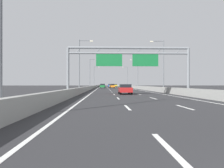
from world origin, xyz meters
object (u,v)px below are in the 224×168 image
(streetlamp_right_far, at_px, (137,72))
(silver_car, at_px, (111,86))
(red_car, at_px, (125,89))
(blue_car, at_px, (110,85))
(orange_car, at_px, (112,86))
(streetlamp_right_distant, at_px, (127,76))
(green_car, at_px, (103,86))
(streetlamp_left_far, at_px, (91,72))
(sign_gantry, at_px, (128,59))
(yellow_car, at_px, (116,85))
(white_car, at_px, (103,85))
(streetlamp_left_mid, at_px, (81,62))
(streetlamp_left_distant, at_px, (95,75))
(streetlamp_right_mid, at_px, (162,63))

(streetlamp_right_far, xyz_separation_m, silver_car, (-7.44, 23.59, -4.69))
(streetlamp_right_far, xyz_separation_m, red_car, (-7.67, -40.14, -4.65))
(red_car, relative_size, blue_car, 0.94)
(orange_car, bearing_deg, streetlamp_right_far, -52.08)
(streetlamp_right_distant, bearing_deg, green_car, -115.02)
(streetlamp_left_far, height_order, silver_car, streetlamp_left_far)
(sign_gantry, relative_size, streetlamp_left_far, 1.70)
(orange_car, relative_size, yellow_car, 1.02)
(silver_car, bearing_deg, red_car, -90.21)
(streetlamp_left_far, bearing_deg, orange_car, 53.13)
(sign_gantry, relative_size, white_car, 3.57)
(streetlamp_left_mid, relative_size, blue_car, 2.19)
(streetlamp_left_far, bearing_deg, streetlamp_right_distant, 64.54)
(streetlamp_left_distant, height_order, blue_car, streetlamp_left_distant)
(streetlamp_left_far, xyz_separation_m, yellow_car, (10.89, 54.39, -4.65))
(streetlamp_right_mid, height_order, streetlamp_left_distant, same)
(white_car, bearing_deg, orange_car, -86.62)
(streetlamp_left_mid, relative_size, streetlamp_right_mid, 1.00)
(orange_car, height_order, white_car, orange_car)
(streetlamp_right_mid, xyz_separation_m, orange_car, (-7.61, 41.13, -4.62))
(red_car, bearing_deg, white_car, 91.76)
(streetlamp_left_mid, height_order, streetlamp_left_distant, same)
(streetlamp_right_far, height_order, green_car, streetlamp_right_far)
(sign_gantry, bearing_deg, streetlamp_right_distant, 84.23)
(streetlamp_right_mid, distance_m, green_car, 40.71)
(streetlamp_right_mid, bearing_deg, streetlamp_left_mid, 180.00)
(streetlamp_left_far, xyz_separation_m, streetlamp_left_distant, (0.00, 31.36, 0.00))
(silver_car, bearing_deg, streetlamp_right_distant, 46.26)
(streetlamp_right_far, distance_m, red_car, 41.13)
(sign_gantry, height_order, red_car, sign_gantry)
(red_car, bearing_deg, blue_car, 89.97)
(orange_car, xyz_separation_m, white_car, (-3.34, 56.52, -0.01))
(silver_car, bearing_deg, streetlamp_left_far, -107.63)
(streetlamp_right_distant, height_order, green_car, streetlamp_right_distant)
(orange_car, distance_m, yellow_car, 44.77)
(white_car, bearing_deg, streetlamp_right_distant, -72.59)
(green_car, bearing_deg, sign_gantry, -85.91)
(green_car, bearing_deg, yellow_car, 81.40)
(streetlamp_right_mid, height_order, white_car, streetlamp_right_mid)
(streetlamp_left_mid, xyz_separation_m, streetlamp_right_mid, (14.93, 0.00, 0.00))
(streetlamp_left_far, bearing_deg, yellow_car, 78.68)
(silver_car, bearing_deg, orange_car, -90.72)
(green_car, relative_size, white_car, 0.93)
(blue_car, bearing_deg, streetlamp_right_far, -78.65)
(yellow_car, bearing_deg, white_car, 120.16)
(streetlamp_left_distant, xyz_separation_m, green_car, (3.81, -23.83, -4.60))
(red_car, distance_m, blue_car, 78.15)
(orange_car, bearing_deg, red_car, -90.08)
(red_car, bearing_deg, streetlamp_right_mid, 48.84)
(sign_gantry, distance_m, streetlamp_right_far, 43.65)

